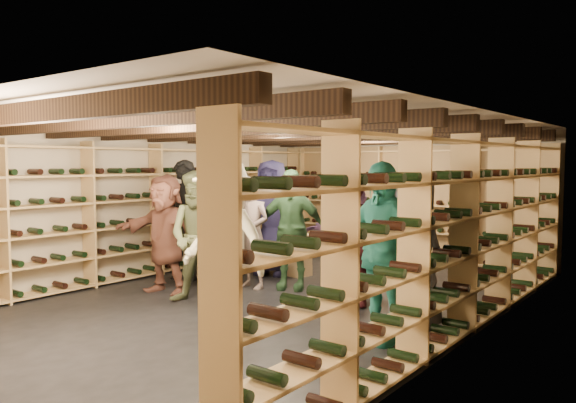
% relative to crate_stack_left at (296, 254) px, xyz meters
% --- Properties ---
extents(ground, '(8.00, 8.00, 0.00)m').
position_rel_crate_stack_left_xyz_m(ground, '(0.68, -1.30, -0.34)').
color(ground, black).
rests_on(ground, ground).
extents(walls, '(5.52, 8.02, 2.40)m').
position_rel_crate_stack_left_xyz_m(walls, '(0.68, -1.30, 0.86)').
color(walls, '#B5A58C').
rests_on(walls, ground).
extents(ceiling, '(5.50, 8.00, 0.01)m').
position_rel_crate_stack_left_xyz_m(ceiling, '(0.68, -1.30, 2.06)').
color(ceiling, beige).
rests_on(ceiling, walls).
extents(ceiling_joists, '(5.40, 7.12, 0.18)m').
position_rel_crate_stack_left_xyz_m(ceiling_joists, '(0.68, -1.30, 1.92)').
color(ceiling_joists, black).
rests_on(ceiling_joists, ground).
extents(wine_rack_left, '(0.32, 7.50, 2.15)m').
position_rel_crate_stack_left_xyz_m(wine_rack_left, '(-1.89, -1.30, 0.74)').
color(wine_rack_left, tan).
rests_on(wine_rack_left, ground).
extents(wine_rack_right, '(0.32, 7.50, 2.15)m').
position_rel_crate_stack_left_xyz_m(wine_rack_right, '(3.25, -1.30, 0.74)').
color(wine_rack_right, tan).
rests_on(wine_rack_right, ground).
extents(wine_rack_back, '(4.70, 0.30, 2.15)m').
position_rel_crate_stack_left_xyz_m(wine_rack_back, '(0.68, 2.53, 0.73)').
color(wine_rack_back, tan).
rests_on(wine_rack_back, ground).
extents(crate_stack_left, '(0.54, 0.39, 0.68)m').
position_rel_crate_stack_left_xyz_m(crate_stack_left, '(0.00, 0.00, 0.00)').
color(crate_stack_left, tan).
rests_on(crate_stack_left, ground).
extents(crate_stack_right, '(0.53, 0.38, 0.51)m').
position_rel_crate_stack_left_xyz_m(crate_stack_right, '(0.99, 1.39, -0.08)').
color(crate_stack_right, tan).
rests_on(crate_stack_right, ground).
extents(crate_loose, '(0.57, 0.44, 0.17)m').
position_rel_crate_stack_left_xyz_m(crate_loose, '(0.49, 1.01, -0.25)').
color(crate_loose, tan).
rests_on(crate_loose, ground).
extents(person_0, '(0.98, 0.78, 1.75)m').
position_rel_crate_stack_left_xyz_m(person_0, '(-0.63, -0.97, 0.54)').
color(person_0, black).
rests_on(person_0, ground).
extents(person_1, '(0.76, 0.58, 1.88)m').
position_rel_crate_stack_left_xyz_m(person_1, '(-1.17, -1.34, 0.60)').
color(person_1, black).
rests_on(person_1, ground).
extents(person_2, '(1.04, 0.95, 1.74)m').
position_rel_crate_stack_left_xyz_m(person_2, '(0.12, -2.24, 0.53)').
color(person_2, '#57603D').
rests_on(person_2, ground).
extents(person_3, '(1.23, 0.72, 1.89)m').
position_rel_crate_stack_left_xyz_m(person_3, '(0.93, -2.62, 0.61)').
color(person_3, beige).
rests_on(person_3, ground).
extents(person_4, '(1.16, 0.66, 1.86)m').
position_rel_crate_stack_left_xyz_m(person_4, '(2.72, -2.17, 0.59)').
color(person_4, '#258477').
rests_on(person_4, ground).
extents(person_5, '(1.61, 0.70, 1.68)m').
position_rel_crate_stack_left_xyz_m(person_5, '(-0.72, -2.10, 0.50)').
color(person_5, brown).
rests_on(person_5, ground).
extents(person_6, '(1.05, 0.82, 1.88)m').
position_rel_crate_stack_left_xyz_m(person_6, '(-0.36, -0.18, 0.60)').
color(person_6, '#201D43').
rests_on(person_6, ground).
extents(person_7, '(0.61, 0.43, 1.60)m').
position_rel_crate_stack_left_xyz_m(person_7, '(0.06, -1.12, 0.46)').
color(person_7, gray).
rests_on(person_7, ground).
extents(person_8, '(0.93, 0.78, 1.74)m').
position_rel_crate_stack_left_xyz_m(person_8, '(1.73, -1.13, 0.53)').
color(person_8, '#4C181E').
rests_on(person_8, ground).
extents(person_9, '(1.36, 1.01, 1.89)m').
position_rel_crate_stack_left_xyz_m(person_9, '(-0.37, -1.46, 0.60)').
color(person_9, '#B4B1A6').
rests_on(person_9, ground).
extents(person_10, '(1.11, 0.80, 1.74)m').
position_rel_crate_stack_left_xyz_m(person_10, '(0.54, -0.84, 0.53)').
color(person_10, '#2B522F').
rests_on(person_10, ground).
extents(person_11, '(1.49, 0.87, 1.54)m').
position_rel_crate_stack_left_xyz_m(person_11, '(1.18, -0.18, 0.43)').
color(person_11, '#835792').
rests_on(person_11, ground).
extents(person_12, '(1.00, 0.82, 1.76)m').
position_rel_crate_stack_left_xyz_m(person_12, '(2.79, -1.57, 0.54)').
color(person_12, '#39383E').
rests_on(person_12, ground).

